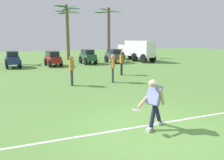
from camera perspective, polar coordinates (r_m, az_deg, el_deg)
name	(u,v)px	position (r m, az deg, el deg)	size (l,w,h in m)	color
ground_plane	(152,130)	(6.23, 10.36, -12.75)	(80.00, 80.00, 0.00)	#5C8C3F
field_line_paint	(145,126)	(6.47, 8.72, -11.72)	(21.71, 0.09, 0.01)	white
frisbee_thrower	(154,101)	(6.07, 10.95, -5.42)	(1.10, 0.57, 1.41)	#191E38
frisbee_in_flight	(137,110)	(5.72, 6.55, -7.92)	(0.29, 0.29, 0.11)	white
teammate_near_sideline	(122,61)	(14.85, 2.52, 4.91)	(0.27, 0.50, 1.56)	black
teammate_midfield	(113,66)	(12.31, 0.21, 3.69)	(0.31, 0.49, 1.56)	#33333D
teammate_deep	(71,68)	(11.64, -10.54, 3.10)	(0.22, 0.50, 1.56)	#33333D
parked_car_slot_c	(13,59)	(20.48, -24.55, 5.03)	(1.31, 2.41, 1.40)	navy
parked_car_slot_d	(53,58)	(20.44, -15.22, 5.56)	(1.32, 2.47, 1.34)	maroon
parked_car_slot_e	(88,56)	(21.52, -6.37, 6.18)	(1.23, 2.38, 1.40)	#235133
parked_car_slot_f	(114,56)	(22.35, 0.47, 6.42)	(1.23, 2.38, 1.40)	#474C51
box_truck	(136,50)	(24.50, 6.32, 7.89)	(1.72, 5.97, 2.20)	silver
palm_tree_left_of_centre	(67,26)	(25.57, -11.68, 13.66)	(2.98, 3.18, 6.13)	brown
palm_tree_right_of_centre	(68,30)	(28.69, -11.47, 12.61)	(3.42, 3.73, 5.93)	brown
palm_tree_far_right	(109,30)	(28.60, -0.91, 12.90)	(3.34, 2.90, 6.24)	brown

